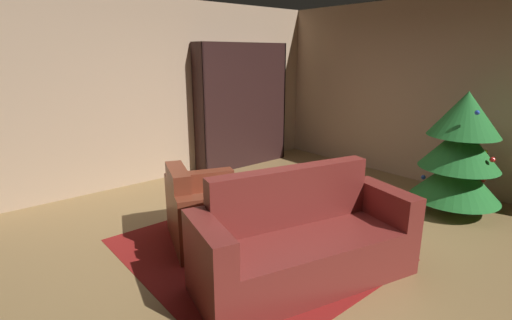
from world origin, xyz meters
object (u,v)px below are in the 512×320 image
object	(u,v)px
armchair_red	(206,213)
decorated_tree	(460,152)
bookshelf_unit	(247,108)
coffee_table	(253,209)
couch_red	(304,245)
book_stack_on_table	(252,201)
bottle_on_table	(237,193)

from	to	relation	value
armchair_red	decorated_tree	distance (m)	3.16
bookshelf_unit	decorated_tree	size ratio (longest dim) A/B	1.40
bookshelf_unit	armchair_red	xyz separation A→B (m)	(2.04, -2.21, -0.71)
decorated_tree	coffee_table	bearing A→B (deg)	-110.98
bookshelf_unit	decorated_tree	world-z (taller)	bookshelf_unit
armchair_red	decorated_tree	xyz separation A→B (m)	(1.35, 2.82, 0.47)
armchair_red	couch_red	world-z (taller)	couch_red
coffee_table	decorated_tree	world-z (taller)	decorated_tree
book_stack_on_table	bottle_on_table	world-z (taller)	bottle_on_table
bookshelf_unit	coffee_table	size ratio (longest dim) A/B	3.31
bookshelf_unit	bottle_on_table	bearing A→B (deg)	-40.96
armchair_red	couch_red	xyz separation A→B (m)	(1.16, 0.26, 0.02)
coffee_table	bookshelf_unit	bearing A→B (deg)	142.11
couch_red	bottle_on_table	world-z (taller)	couch_red
bookshelf_unit	armchair_red	size ratio (longest dim) A/B	1.85
armchair_red	coffee_table	size ratio (longest dim) A/B	1.79
bookshelf_unit	coffee_table	world-z (taller)	bookshelf_unit
book_stack_on_table	coffee_table	bearing A→B (deg)	62.58
bottle_on_table	decorated_tree	xyz separation A→B (m)	(1.11, 2.59, 0.23)
armchair_red	bottle_on_table	xyz separation A→B (m)	(0.24, 0.23, 0.24)
armchair_red	book_stack_on_table	size ratio (longest dim) A/B	5.21
armchair_red	couch_red	bearing A→B (deg)	12.41
bookshelf_unit	decorated_tree	xyz separation A→B (m)	(3.39, 0.61, -0.23)
armchair_red	coffee_table	world-z (taller)	armchair_red
bookshelf_unit	couch_red	bearing A→B (deg)	-31.39
decorated_tree	book_stack_on_table	bearing A→B (deg)	-111.01
book_stack_on_table	decorated_tree	distance (m)	2.71
decorated_tree	bookshelf_unit	bearing A→B (deg)	-169.85
bookshelf_unit	armchair_red	bearing A→B (deg)	-47.29
armchair_red	couch_red	size ratio (longest dim) A/B	0.55
book_stack_on_table	bottle_on_table	distance (m)	0.18
couch_red	coffee_table	xyz separation A→B (m)	(-0.77, 0.06, 0.07)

